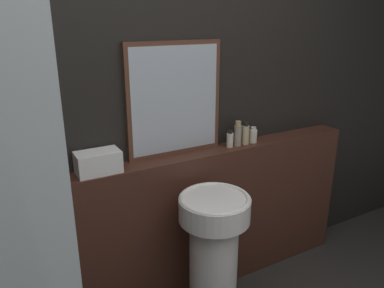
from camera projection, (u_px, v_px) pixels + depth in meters
name	position (u px, v px, depth m)	size (l,w,h in m)	color
wall_back	(171.00, 110.00, 2.25)	(8.00, 0.06, 2.50)	black
vanity_counter	(181.00, 228.00, 2.40)	(2.58, 0.17, 0.99)	#422319
pedestal_sink	(214.00, 254.00, 2.14)	(0.40, 0.40, 0.86)	white
mirror	(174.00, 100.00, 2.19)	(0.60, 0.03, 0.67)	#563323
towel_stack	(98.00, 162.00, 1.99)	(0.23, 0.14, 0.12)	white
shampoo_bottle	(230.00, 139.00, 2.39)	(0.04, 0.04, 0.11)	beige
conditioner_bottle	(238.00, 134.00, 2.41)	(0.05, 0.05, 0.16)	gray
lotion_bottle	(245.00, 134.00, 2.45)	(0.05, 0.05, 0.15)	#C6B284
body_wash_bottle	(253.00, 135.00, 2.48)	(0.05, 0.05, 0.11)	beige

